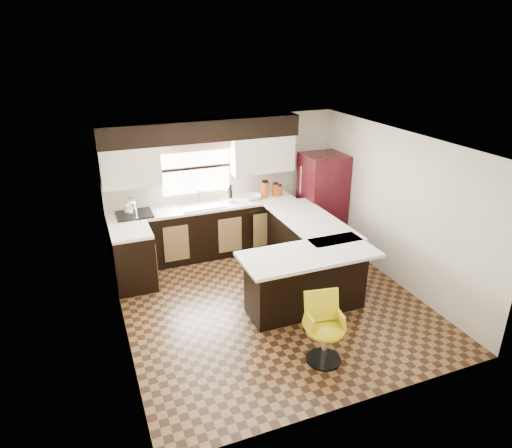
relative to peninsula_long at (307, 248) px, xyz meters
name	(u,v)px	position (x,y,z in m)	size (l,w,h in m)	color
floor	(271,302)	(-0.90, -0.62, -0.45)	(4.40, 4.40, 0.00)	#49301A
ceiling	(274,142)	(-0.90, -0.62, 1.95)	(4.40, 4.40, 0.00)	silver
wall_back	(224,184)	(-0.90, 1.58, 0.75)	(4.40, 4.40, 0.00)	beige
wall_front	(362,310)	(-0.90, -2.83, 0.75)	(4.40, 4.40, 0.00)	beige
wall_left	(117,252)	(-3.00, -0.62, 0.75)	(4.40, 4.40, 0.00)	beige
wall_right	(396,208)	(1.20, -0.62, 0.75)	(4.40, 4.40, 0.00)	beige
base_cab_back	(206,231)	(-1.35, 1.28, 0.00)	(3.30, 0.60, 0.90)	black
base_cab_left	(134,260)	(-2.70, 0.62, 0.00)	(0.60, 0.70, 0.90)	black
counter_back	(205,207)	(-1.35, 1.28, 0.47)	(3.30, 0.60, 0.04)	silver
counter_left	(130,232)	(-2.70, 0.62, 0.47)	(0.60, 0.70, 0.04)	silver
soffit	(202,130)	(-1.30, 1.40, 1.77)	(3.40, 0.35, 0.36)	black
upper_cab_left	(130,167)	(-2.52, 1.40, 1.27)	(0.94, 0.35, 0.64)	beige
upper_cab_right	(262,154)	(-0.22, 1.40, 1.27)	(1.14, 0.35, 0.64)	beige
window_pane	(196,168)	(-1.40, 1.56, 1.10)	(1.20, 0.02, 0.90)	white
valance	(195,146)	(-1.40, 1.52, 1.49)	(1.30, 0.06, 0.18)	#D19B93
sink	(202,205)	(-1.40, 1.25, 0.51)	(0.75, 0.45, 0.03)	#B2B2B7
dishwasher	(264,230)	(-0.35, 0.99, -0.02)	(0.58, 0.03, 0.78)	black
cooktop	(134,214)	(-2.55, 1.25, 0.51)	(0.58, 0.50, 0.03)	black
peninsula_long	(307,248)	(0.00, 0.00, 0.00)	(0.60, 1.95, 0.90)	black
peninsula_return	(306,282)	(-0.53, -0.97, 0.00)	(1.65, 0.60, 0.90)	black
counter_pen_long	(311,221)	(0.05, 0.00, 0.47)	(0.84, 1.95, 0.04)	silver
counter_pen_return	(309,255)	(-0.55, -1.06, 0.47)	(1.89, 0.84, 0.04)	silver
refrigerator	(322,200)	(0.81, 0.99, 0.41)	(0.74, 0.71, 1.72)	#37090F
bar_chair	(325,331)	(-0.84, -2.08, -0.01)	(0.47, 0.47, 0.87)	gold
kettle	(130,206)	(-2.60, 1.26, 0.66)	(0.21, 0.21, 0.28)	silver
percolator	(230,194)	(-0.88, 1.28, 0.64)	(0.14, 0.14, 0.29)	silver
mixing_bowl	(252,197)	(-0.46, 1.28, 0.53)	(0.31, 0.31, 0.08)	white
canister_large	(265,190)	(-0.21, 1.30, 0.64)	(0.14, 0.14, 0.28)	#9D3E17
canister_med	(276,190)	(0.01, 1.30, 0.60)	(0.12, 0.12, 0.22)	#9D3E17
canister_small	(279,190)	(0.07, 1.30, 0.59)	(0.12, 0.12, 0.18)	#9D3E17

